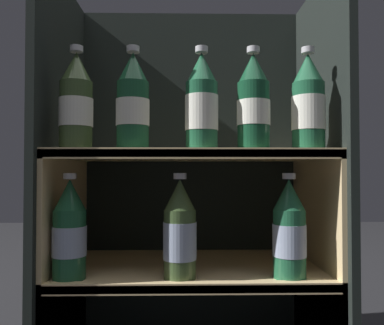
{
  "coord_description": "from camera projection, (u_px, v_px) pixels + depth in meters",
  "views": [
    {
      "loc": [
        -0.02,
        -0.83,
        0.52
      ],
      "look_at": [
        0.0,
        0.13,
        0.54
      ],
      "focal_mm": 35.0,
      "sensor_mm": 36.0,
      "label": 1
    }
  ],
  "objects": [
    {
      "name": "bottle_lower_front_0",
      "position": [
        69.0,
        232.0,
        0.88
      ],
      "size": [
        0.08,
        0.08,
        0.25
      ],
      "color": "#194C2D",
      "rests_on": "shelf_lower"
    },
    {
      "name": "fridge_side_left",
      "position": [
        60.0,
        173.0,
        1.01
      ],
      "size": [
        0.02,
        0.41,
        1.04
      ],
      "primitive_type": "cube",
      "color": "black",
      "rests_on": "ground_plane"
    },
    {
      "name": "bottle_upper_front_3",
      "position": [
        253.0,
        104.0,
        0.89
      ],
      "size": [
        0.08,
        0.08,
        0.25
      ],
      "color": "#144228",
      "rests_on": "shelf_upper"
    },
    {
      "name": "bottle_upper_front_2",
      "position": [
        202.0,
        105.0,
        0.89
      ],
      "size": [
        0.08,
        0.08,
        0.25
      ],
      "color": "#1E5638",
      "rests_on": "shelf_upper"
    },
    {
      "name": "bottle_lower_front_2",
      "position": [
        289.0,
        232.0,
        0.88
      ],
      "size": [
        0.08,
        0.08,
        0.25
      ],
      "color": "#1E5638",
      "rests_on": "shelf_lower"
    },
    {
      "name": "shelf_lower",
      "position": [
        192.0,
        284.0,
        1.0
      ],
      "size": [
        0.69,
        0.37,
        0.27
      ],
      "color": "#DBBC84",
      "rests_on": "ground_plane"
    },
    {
      "name": "fridge_side_right",
      "position": [
        321.0,
        173.0,
        1.02
      ],
      "size": [
        0.02,
        0.41,
        1.04
      ],
      "primitive_type": "cube",
      "color": "black",
      "rests_on": "ground_plane"
    },
    {
      "name": "bottle_upper_front_0",
      "position": [
        76.0,
        104.0,
        0.88
      ],
      "size": [
        0.08,
        0.08,
        0.25
      ],
      "color": "#384C28",
      "rests_on": "shelf_upper"
    },
    {
      "name": "shelf_upper",
      "position": [
        192.0,
        209.0,
        1.01
      ],
      "size": [
        0.69,
        0.37,
        0.58
      ],
      "color": "#DBBC84",
      "rests_on": "ground_plane"
    },
    {
      "name": "bottle_upper_front_1",
      "position": [
        133.0,
        104.0,
        0.88
      ],
      "size": [
        0.08,
        0.08,
        0.25
      ],
      "color": "#194C2D",
      "rests_on": "shelf_upper"
    },
    {
      "name": "bottle_upper_front_4",
      "position": [
        308.0,
        105.0,
        0.89
      ],
      "size": [
        0.08,
        0.08,
        0.25
      ],
      "color": "#1E5638",
      "rests_on": "shelf_upper"
    },
    {
      "name": "fridge_back_wall",
      "position": [
        191.0,
        173.0,
        1.21
      ],
      "size": [
        0.73,
        0.02,
        1.04
      ],
      "primitive_type": "cube",
      "color": "black",
      "rests_on": "ground_plane"
    },
    {
      "name": "bottle_lower_front_1",
      "position": [
        180.0,
        232.0,
        0.88
      ],
      "size": [
        0.08,
        0.08,
        0.25
      ],
      "color": "#384C28",
      "rests_on": "shelf_lower"
    }
  ]
}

